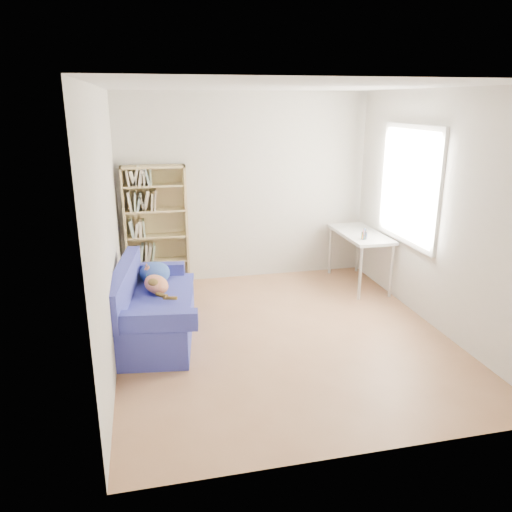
{
  "coord_description": "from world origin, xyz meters",
  "views": [
    {
      "loc": [
        -1.38,
        -4.8,
        2.47
      ],
      "look_at": [
        -0.24,
        0.26,
        0.85
      ],
      "focal_mm": 35.0,
      "sensor_mm": 36.0,
      "label": 1
    }
  ],
  "objects_px": {
    "pen_cup": "(364,235)",
    "sofa": "(152,308)",
    "bookshelf": "(157,232)",
    "desk": "(360,238)"
  },
  "relations": [
    {
      "from": "pen_cup",
      "to": "sofa",
      "type": "bearing_deg",
      "value": -166.92
    },
    {
      "from": "pen_cup",
      "to": "bookshelf",
      "type": "bearing_deg",
      "value": 161.63
    },
    {
      "from": "sofa",
      "to": "desk",
      "type": "bearing_deg",
      "value": 26.36
    },
    {
      "from": "sofa",
      "to": "desk",
      "type": "distance_m",
      "value": 3.02
    },
    {
      "from": "sofa",
      "to": "desk",
      "type": "xyz_separation_m",
      "value": [
        2.84,
        0.96,
        0.36
      ]
    },
    {
      "from": "sofa",
      "to": "pen_cup",
      "type": "distance_m",
      "value": 2.86
    },
    {
      "from": "desk",
      "to": "pen_cup",
      "type": "distance_m",
      "value": 0.36
    },
    {
      "from": "desk",
      "to": "pen_cup",
      "type": "height_order",
      "value": "pen_cup"
    },
    {
      "from": "sofa",
      "to": "pen_cup",
      "type": "height_order",
      "value": "pen_cup"
    },
    {
      "from": "bookshelf",
      "to": "pen_cup",
      "type": "height_order",
      "value": "bookshelf"
    }
  ]
}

